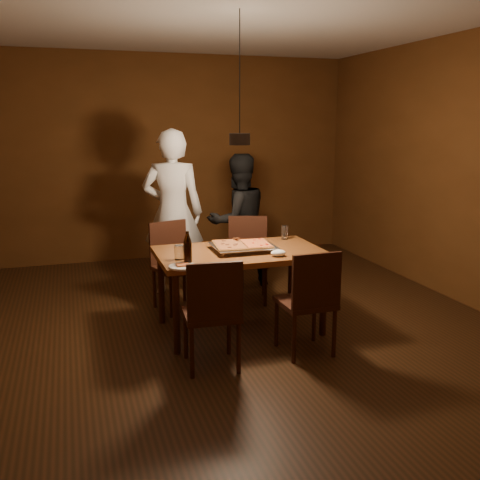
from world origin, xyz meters
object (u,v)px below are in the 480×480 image
object	(u,v)px
chair_near_right	(310,293)
beer_bottle_a	(188,250)
dining_table	(240,259)
chair_near_left	(213,305)
pizza_tray	(243,248)
beer_bottle_b	(188,247)
chair_far_right	(248,250)
pendant_lamp	(240,138)
plate_slice	(183,266)
diner_dark	(238,221)
diner_white	(173,212)
chair_far_left	(173,257)

from	to	relation	value
chair_near_right	beer_bottle_a	size ratio (longest dim) A/B	2.01
dining_table	chair_near_left	world-z (taller)	chair_near_left
pizza_tray	beer_bottle_b	world-z (taller)	beer_bottle_b
chair_far_right	chair_near_right	world-z (taller)	same
pendant_lamp	plate_slice	bearing A→B (deg)	-149.50
dining_table	diner_dark	size ratio (longest dim) A/B	0.97
chair_near_right	plate_slice	bearing A→B (deg)	160.08
chair_near_right	pizza_tray	xyz separation A→B (m)	(-0.33, 0.74, 0.24)
chair_far_right	chair_near_left	distance (m)	1.78
pizza_tray	diner_white	size ratio (longest dim) A/B	0.30
pizza_tray	plate_slice	size ratio (longest dim) A/B	2.42
dining_table	chair_near_right	size ratio (longest dim) A/B	3.09
dining_table	beer_bottle_a	bearing A→B (deg)	-150.20
chair_far_right	pendant_lamp	xyz separation A→B (m)	(-0.37, -0.88, 1.22)
dining_table	pendant_lamp	bearing A→B (deg)	-110.29
plate_slice	pendant_lamp	bearing A→B (deg)	30.50
diner_white	pizza_tray	bearing A→B (deg)	124.64
beer_bottle_b	pendant_lamp	bearing A→B (deg)	20.12
chair_far_left	diner_white	size ratio (longest dim) A/B	0.29
chair_far_left	beer_bottle_a	distance (m)	1.16
dining_table	pendant_lamp	distance (m)	1.09
beer_bottle_b	pendant_lamp	world-z (taller)	pendant_lamp
beer_bottle_a	diner_white	xyz separation A→B (m)	(0.19, 1.61, 0.04)
chair_near_left	pendant_lamp	size ratio (longest dim) A/B	0.44
chair_far_right	beer_bottle_a	world-z (taller)	beer_bottle_a
chair_near_left	diner_dark	distance (m)	2.21
chair_far_left	pendant_lamp	size ratio (longest dim) A/B	0.48
chair_far_left	chair_near_right	xyz separation A→B (m)	(0.83, -1.52, 0.00)
beer_bottle_b	diner_dark	bearing A→B (deg)	58.64
plate_slice	diner_dark	distance (m)	1.95
chair_near_right	beer_bottle_b	world-z (taller)	beer_bottle_b
chair_near_right	diner_dark	distance (m)	2.02
beer_bottle_b	diner_white	bearing A→B (deg)	83.62
pizza_tray	pendant_lamp	world-z (taller)	pendant_lamp
beer_bottle_a	pendant_lamp	xyz separation A→B (m)	(0.53, 0.26, 0.89)
dining_table	chair_near_right	world-z (taller)	chair_near_right
chair_far_left	chair_near_left	size ratio (longest dim) A/B	1.09
chair_far_left	plate_slice	size ratio (longest dim) A/B	2.33
chair_far_left	pendant_lamp	bearing A→B (deg)	99.65
chair_far_right	beer_bottle_b	size ratio (longest dim) A/B	2.01
dining_table	plate_slice	world-z (taller)	plate_slice
diner_white	chair_far_left	bearing A→B (deg)	95.90
chair_far_right	diner_white	bearing A→B (deg)	-15.62
chair_far_left	beer_bottle_b	distance (m)	1.09
plate_slice	diner_dark	xyz separation A→B (m)	(1.00, 1.68, 0.01)
beer_bottle_b	plate_slice	bearing A→B (deg)	-115.57
dining_table	beer_bottle_b	xyz separation A→B (m)	(-0.54, -0.24, 0.21)
beer_bottle_a	diner_dark	distance (m)	1.85
chair_far_left	diner_dark	size ratio (longest dim) A/B	0.34
chair_far_left	plate_slice	distance (m)	1.22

